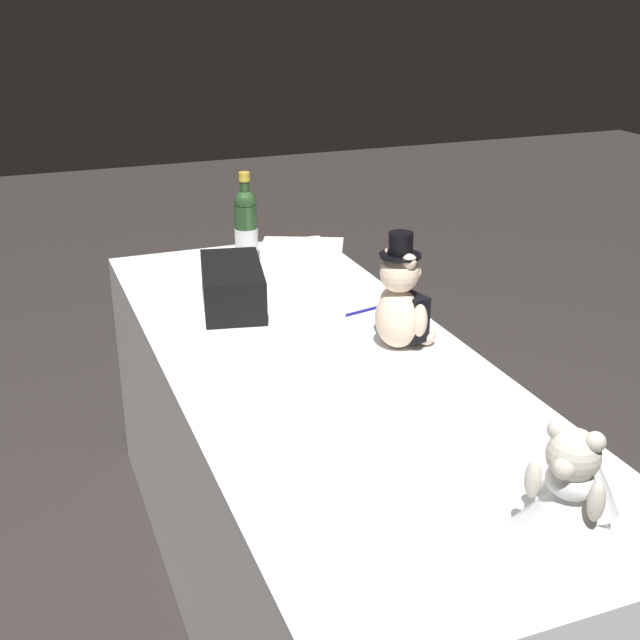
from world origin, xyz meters
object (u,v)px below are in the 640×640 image
at_px(teddy_bear_groom, 401,303).
at_px(champagne_bottle, 246,227).
at_px(gift_case_black, 232,286).
at_px(guestbook, 302,248).
at_px(signing_pen, 365,311).
at_px(teddy_bear_bride, 572,490).

bearing_deg(teddy_bear_groom, champagne_bottle, 13.29).
distance_m(teddy_bear_groom, gift_case_black, 0.53).
bearing_deg(guestbook, teddy_bear_groom, -158.16).
height_order(teddy_bear_groom, gift_case_black, teddy_bear_groom).
relative_size(champagne_bottle, gift_case_black, 0.86).
bearing_deg(champagne_bottle, guestbook, -71.15).
bearing_deg(signing_pen, gift_case_black, 61.96).
height_order(signing_pen, guestbook, guestbook).
bearing_deg(teddy_bear_bride, champagne_bottle, 3.26).
bearing_deg(gift_case_black, teddy_bear_groom, -142.41).
xyz_separation_m(teddy_bear_bride, signing_pen, (1.04, -0.10, -0.09)).
distance_m(signing_pen, guestbook, 0.59).
distance_m(signing_pen, gift_case_black, 0.38).
distance_m(teddy_bear_bride, champagne_bottle, 1.56).
relative_size(teddy_bear_bride, signing_pen, 1.68).
xyz_separation_m(teddy_bear_bride, champagne_bottle, (1.56, 0.09, 0.04)).
relative_size(teddy_bear_groom, guestbook, 1.07).
bearing_deg(teddy_bear_bride, signing_pen, -5.40).
bearing_deg(guestbook, teddy_bear_bride, -160.03).
height_order(teddy_bear_bride, champagne_bottle, champagne_bottle).
distance_m(teddy_bear_groom, teddy_bear_bride, 0.81).
relative_size(teddy_bear_bride, guestbook, 0.86).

